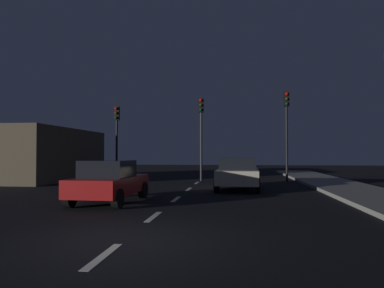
{
  "coord_description": "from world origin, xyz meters",
  "views": [
    {
      "loc": [
        2.21,
        -7.11,
        1.73
      ],
      "look_at": [
        -0.31,
        14.19,
        2.28
      ],
      "focal_mm": 33.91,
      "sensor_mm": 36.0,
      "label": 1
    }
  ],
  "objects_px": {
    "traffic_signal_left": "(117,128)",
    "traffic_signal_center": "(201,123)",
    "traffic_signal_right": "(287,119)",
    "car_adjacent_lane": "(109,181)",
    "car_stopped_ahead": "(238,173)"
  },
  "relations": [
    {
      "from": "traffic_signal_left",
      "to": "traffic_signal_center",
      "type": "bearing_deg",
      "value": 0.01
    },
    {
      "from": "traffic_signal_center",
      "to": "traffic_signal_right",
      "type": "relative_size",
      "value": 0.95
    },
    {
      "from": "traffic_signal_left",
      "to": "traffic_signal_right",
      "type": "bearing_deg",
      "value": 0.01
    },
    {
      "from": "traffic_signal_right",
      "to": "car_adjacent_lane",
      "type": "distance_m",
      "value": 13.1
    },
    {
      "from": "car_adjacent_lane",
      "to": "traffic_signal_center",
      "type": "bearing_deg",
      "value": 77.55
    },
    {
      "from": "car_stopped_ahead",
      "to": "traffic_signal_left",
      "type": "bearing_deg",
      "value": 147.35
    },
    {
      "from": "traffic_signal_left",
      "to": "traffic_signal_right",
      "type": "height_order",
      "value": "traffic_signal_right"
    },
    {
      "from": "traffic_signal_left",
      "to": "traffic_signal_right",
      "type": "xyz_separation_m",
      "value": [
        10.7,
        0.0,
        0.46
      ]
    },
    {
      "from": "traffic_signal_left",
      "to": "car_stopped_ahead",
      "type": "distance_m",
      "value": 9.51
    },
    {
      "from": "car_stopped_ahead",
      "to": "car_adjacent_lane",
      "type": "bearing_deg",
      "value": -130.22
    },
    {
      "from": "traffic_signal_right",
      "to": "traffic_signal_center",
      "type": "bearing_deg",
      "value": -179.99
    },
    {
      "from": "traffic_signal_left",
      "to": "traffic_signal_center",
      "type": "height_order",
      "value": "traffic_signal_center"
    },
    {
      "from": "traffic_signal_center",
      "to": "traffic_signal_right",
      "type": "height_order",
      "value": "traffic_signal_right"
    },
    {
      "from": "traffic_signal_center",
      "to": "traffic_signal_left",
      "type": "bearing_deg",
      "value": -179.99
    },
    {
      "from": "traffic_signal_right",
      "to": "car_adjacent_lane",
      "type": "relative_size",
      "value": 1.41
    }
  ]
}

